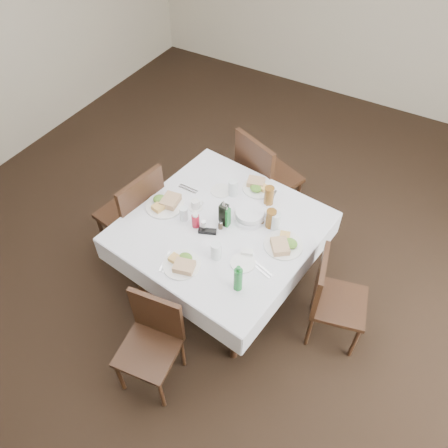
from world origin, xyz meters
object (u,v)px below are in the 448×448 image
at_px(chair_north, 262,175).
at_px(water_e, 275,221).
at_px(water_w, 184,214).
at_px(oil_cruet_dark, 224,214).
at_px(chair_south, 153,337).
at_px(chair_east, 330,295).
at_px(water_s, 216,251).
at_px(coffee_mug, 196,205).
at_px(chair_west, 136,211).
at_px(oil_cruet_green, 226,216).
at_px(bread_basket, 250,215).
at_px(water_n, 233,188).
at_px(dining_table, 221,232).
at_px(ketchup_bottle, 196,220).
at_px(green_bottle, 238,279).

height_order(chair_north, water_e, chair_north).
distance_m(water_w, oil_cruet_dark, 0.32).
distance_m(chair_south, chair_east, 1.34).
height_order(water_s, coffee_mug, water_s).
bearing_deg(oil_cruet_dark, chair_west, -172.91).
distance_m(chair_north, oil_cruet_green, 0.91).
bearing_deg(water_w, chair_east, 4.98).
bearing_deg(oil_cruet_dark, chair_east, -0.67).
xyz_separation_m(chair_west, oil_cruet_green, (0.84, 0.10, 0.29)).
bearing_deg(oil_cruet_green, bread_basket, 49.17).
bearing_deg(water_n, chair_north, 88.39).
distance_m(dining_table, water_w, 0.33).
distance_m(water_w, ketchup_bottle, 0.12).
xyz_separation_m(water_n, water_e, (0.46, -0.16, 0.00)).
relative_size(chair_east, green_bottle, 3.68).
distance_m(oil_cruet_green, coffee_mug, 0.31).
height_order(water_n, water_e, water_e).
xyz_separation_m(water_e, oil_cruet_green, (-0.34, -0.16, 0.02)).
xyz_separation_m(chair_north, oil_cruet_dark, (0.08, -0.86, 0.29)).
bearing_deg(chair_east, water_n, 162.01).
height_order(water_w, ketchup_bottle, ketchup_bottle).
bearing_deg(ketchup_bottle, chair_north, 84.90).
bearing_deg(chair_west, bread_basket, 14.30).
relative_size(water_w, coffee_mug, 1.08).
xyz_separation_m(water_n, green_bottle, (0.48, -0.79, 0.03)).
height_order(water_n, ketchup_bottle, water_n).
xyz_separation_m(water_s, ketchup_bottle, (-0.29, 0.19, -0.01)).
height_order(water_n, water_w, water_n).
bearing_deg(water_s, oil_cruet_dark, 110.82).
bearing_deg(coffee_mug, ketchup_bottle, -56.98).
xyz_separation_m(dining_table, water_e, (0.37, 0.19, 0.15)).
bearing_deg(water_w, coffee_mug, 86.06).
distance_m(water_s, green_bottle, 0.31).
xyz_separation_m(chair_north, chair_west, (-0.73, -0.96, -0.01)).
distance_m(water_w, green_bottle, 0.76).
distance_m(chair_north, chair_west, 1.21).
xyz_separation_m(water_n, bread_basket, (0.25, -0.18, -0.03)).
bearing_deg(chair_north, bread_basket, -71.83).
xyz_separation_m(water_e, coffee_mug, (-0.64, -0.13, -0.04)).
bearing_deg(bread_basket, water_n, 144.47).
xyz_separation_m(chair_south, green_bottle, (0.41, 0.48, 0.39)).
bearing_deg(green_bottle, water_s, 149.63).
bearing_deg(ketchup_bottle, oil_cruet_dark, 36.96).
bearing_deg(oil_cruet_dark, dining_table, -104.25).
relative_size(chair_north, coffee_mug, 9.17).
distance_m(chair_west, water_n, 0.87).
bearing_deg(water_e, oil_cruet_dark, -155.87).
bearing_deg(chair_east, ketchup_bottle, -173.82).
distance_m(chair_south, water_n, 1.33).
bearing_deg(water_s, chair_west, 167.11).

